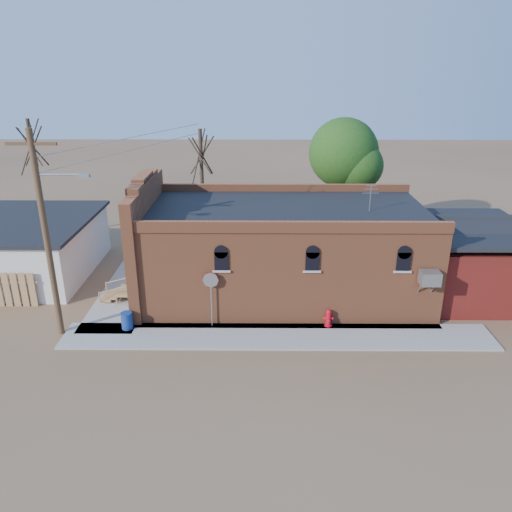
{
  "coord_description": "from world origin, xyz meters",
  "views": [
    {
      "loc": [
        0.67,
        -18.32,
        11.42
      ],
      "look_at": [
        0.51,
        4.61,
        2.4
      ],
      "focal_mm": 35.0,
      "sensor_mm": 36.0,
      "label": 1
    }
  ],
  "objects_px": {
    "brick_bar": "(278,251)",
    "utility_pole": "(47,232)",
    "stop_sign": "(211,285)",
    "fire_hydrant": "(329,318)",
    "trash_barrel": "(127,321)"
  },
  "relations": [
    {
      "from": "brick_bar",
      "to": "utility_pole",
      "type": "bearing_deg",
      "value": -156.31
    },
    {
      "from": "utility_pole",
      "to": "stop_sign",
      "type": "relative_size",
      "value": 3.41
    },
    {
      "from": "fire_hydrant",
      "to": "stop_sign",
      "type": "relative_size",
      "value": 0.31
    },
    {
      "from": "utility_pole",
      "to": "brick_bar",
      "type": "bearing_deg",
      "value": 23.69
    },
    {
      "from": "stop_sign",
      "to": "utility_pole",
      "type": "bearing_deg",
      "value": -150.67
    },
    {
      "from": "brick_bar",
      "to": "utility_pole",
      "type": "xyz_separation_m",
      "value": [
        -9.79,
        -4.29,
        2.43
      ]
    },
    {
      "from": "brick_bar",
      "to": "stop_sign",
      "type": "bearing_deg",
      "value": -130.21
    },
    {
      "from": "brick_bar",
      "to": "trash_barrel",
      "type": "bearing_deg",
      "value": -150.09
    },
    {
      "from": "fire_hydrant",
      "to": "stop_sign",
      "type": "bearing_deg",
      "value": -156.81
    },
    {
      "from": "brick_bar",
      "to": "utility_pole",
      "type": "distance_m",
      "value": 10.96
    },
    {
      "from": "brick_bar",
      "to": "fire_hydrant",
      "type": "relative_size",
      "value": 19.85
    },
    {
      "from": "brick_bar",
      "to": "trash_barrel",
      "type": "xyz_separation_m",
      "value": [
        -6.94,
        -3.99,
        -1.87
      ]
    },
    {
      "from": "fire_hydrant",
      "to": "utility_pole",
      "type": "bearing_deg",
      "value": -153.92
    },
    {
      "from": "brick_bar",
      "to": "stop_sign",
      "type": "distance_m",
      "value": 4.84
    },
    {
      "from": "fire_hydrant",
      "to": "trash_barrel",
      "type": "relative_size",
      "value": 1.05
    }
  ]
}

